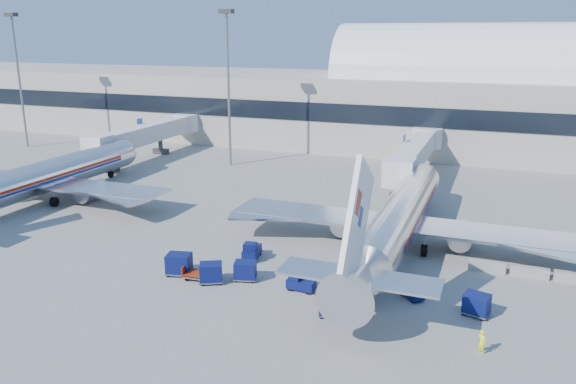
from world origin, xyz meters
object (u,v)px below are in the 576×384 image
at_px(barrier_far, 574,278).
at_px(airliner_mid, 41,178).
at_px(jetbridge_mid, 152,133).
at_px(cart_train_c, 179,264).
at_px(tug_left, 251,251).
at_px(cart_train_a, 245,270).
at_px(mast_west, 228,65).
at_px(cart_open_red, 198,275).
at_px(barrier_mid, 529,272).
at_px(jetbridge_near, 416,152).
at_px(ramp_worker, 482,342).
at_px(cart_solo_near, 330,305).
at_px(mast_far_west, 17,61).
at_px(tug_right, 411,290).
at_px(cart_train_b, 211,273).
at_px(airliner_main, 398,219).
at_px(cart_solo_far, 477,304).
at_px(barrier_near, 487,266).
at_px(tug_lead, 300,282).

bearing_deg(barrier_far, airliner_mid, 177.47).
bearing_deg(jetbridge_mid, cart_train_c, -53.44).
relative_size(tug_left, cart_train_a, 1.28).
relative_size(jetbridge_mid, barrier_far, 9.17).
height_order(mast_west, cart_open_red, mast_west).
relative_size(barrier_mid, cart_open_red, 1.33).
xyz_separation_m(jetbridge_near, ramp_worker, (10.58, -42.19, -3.13)).
bearing_deg(jetbridge_mid, mast_west, -3.21).
height_order(airliner_mid, barrier_mid, airliner_mid).
relative_size(jetbridge_near, cart_solo_near, 13.82).
distance_m(mast_far_west, cart_train_a, 71.62).
relative_size(mast_west, ramp_worker, 14.16).
xyz_separation_m(mast_west, tug_right, (32.85, -35.19, -14.20)).
height_order(tug_right, tug_left, tug_left).
relative_size(mast_west, tug_right, 10.54).
height_order(tug_left, cart_train_b, cart_train_b).
bearing_deg(cart_solo_near, cart_open_red, 152.05).
height_order(cart_solo_near, cart_open_red, cart_solo_near).
height_order(airliner_main, jetbridge_mid, airliner_main).
xyz_separation_m(jetbridge_near, cart_train_a, (-7.79, -37.65, -3.09)).
xyz_separation_m(jetbridge_near, tug_left, (-9.20, -33.39, -3.19)).
bearing_deg(cart_train_c, airliner_main, 24.72).
height_order(airliner_mid, cart_train_b, airliner_mid).
xyz_separation_m(mast_west, cart_solo_far, (37.58, -36.32, -13.94)).
bearing_deg(tug_left, ramp_worker, -123.50).
height_order(jetbridge_mid, cart_solo_far, jetbridge_mid).
height_order(cart_solo_far, cart_open_red, cart_solo_far).
relative_size(cart_open_red, ramp_worker, 1.42).
bearing_deg(jetbridge_mid, barrier_far, -26.02).
distance_m(airliner_mid, tug_right, 45.94).
distance_m(airliner_mid, cart_train_a, 33.84).
distance_m(tug_right, cart_train_a, 13.14).
distance_m(barrier_near, cart_solo_near, 15.71).
distance_m(jetbridge_mid, ramp_worker, 67.48).
bearing_deg(jetbridge_mid, cart_open_red, -51.86).
distance_m(mast_west, tug_lead, 46.62).
bearing_deg(mast_west, tug_lead, -56.41).
relative_size(barrier_mid, tug_lead, 1.35).
distance_m(airliner_main, jetbridge_near, 26.43).
bearing_deg(tug_lead, cart_open_red, -169.48).
bearing_deg(airliner_main, barrier_far, -9.74).
bearing_deg(tug_lead, cart_train_a, -178.82).
distance_m(airliner_main, cart_train_a, 15.40).
bearing_deg(cart_train_b, jetbridge_mid, 102.38).
height_order(tug_lead, cart_train_c, cart_train_c).
bearing_deg(barrier_mid, cart_solo_far, -114.07).
height_order(barrier_far, cart_train_c, cart_train_c).
distance_m(airliner_mid, cart_train_b, 32.19).
relative_size(airliner_main, jetbridge_mid, 1.35).
height_order(tug_lead, cart_train_b, cart_train_b).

